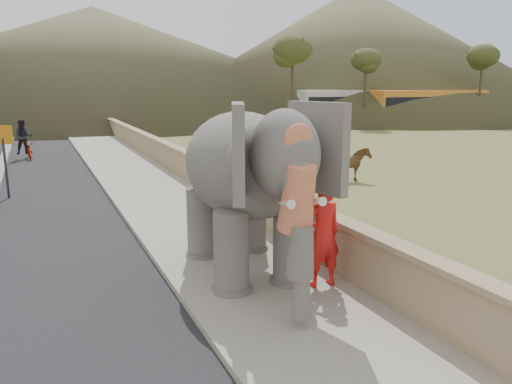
% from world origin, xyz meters
% --- Properties ---
extents(ground, '(160.00, 160.00, 0.00)m').
position_xyz_m(ground, '(0.00, 0.00, 0.00)').
color(ground, olive).
rests_on(ground, ground).
extents(walkway, '(3.00, 120.00, 0.15)m').
position_xyz_m(walkway, '(0.00, 10.00, 0.07)').
color(walkway, '#9E9687').
rests_on(walkway, ground).
extents(parapet, '(0.30, 120.00, 1.10)m').
position_xyz_m(parapet, '(1.65, 10.00, 0.55)').
color(parapet, tan).
rests_on(parapet, ground).
extents(signboard, '(0.60, 0.08, 2.40)m').
position_xyz_m(signboard, '(-4.50, 13.20, 1.64)').
color(signboard, '#2D2D33').
rests_on(signboard, ground).
extents(cow, '(1.61, 0.80, 1.33)m').
position_xyz_m(cow, '(7.36, 11.06, 0.66)').
color(cow, brown).
rests_on(cow, ground).
extents(distant_car, '(4.27, 1.81, 1.44)m').
position_xyz_m(distant_car, '(16.66, 33.09, 0.72)').
color(distant_car, silver).
rests_on(distant_car, ground).
extents(bus_white, '(11.26, 4.33, 3.10)m').
position_xyz_m(bus_white, '(23.93, 34.14, 1.55)').
color(bus_white, beige).
rests_on(bus_white, ground).
extents(bus_orange, '(11.20, 3.66, 3.10)m').
position_xyz_m(bus_orange, '(29.45, 30.94, 1.55)').
color(bus_orange, orange).
rests_on(bus_orange, ground).
extents(hill_right, '(56.00, 56.00, 16.00)m').
position_xyz_m(hill_right, '(36.00, 52.00, 8.00)').
color(hill_right, brown).
rests_on(hill_right, ground).
extents(hill_far, '(80.00, 80.00, 14.00)m').
position_xyz_m(hill_far, '(5.00, 70.00, 7.00)').
color(hill_far, brown).
rests_on(hill_far, ground).
extents(elephant_and_man, '(2.54, 4.57, 3.23)m').
position_xyz_m(elephant_and_man, '(0.02, 3.95, 1.75)').
color(elephant_and_man, slate).
rests_on(elephant_and_man, ground).
extents(motorcyclist, '(1.01, 1.82, 2.00)m').
position_xyz_m(motorcyclist, '(-3.96, 22.49, 0.79)').
color(motorcyclist, maroon).
rests_on(motorcyclist, ground).
extents(trees, '(47.46, 42.07, 9.68)m').
position_xyz_m(trees, '(-1.96, 25.40, 4.21)').
color(trees, '#473828').
rests_on(trees, ground).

